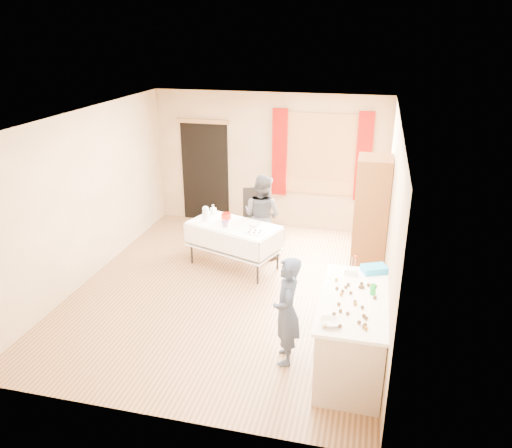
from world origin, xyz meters
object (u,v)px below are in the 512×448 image
(chair, at_px, (256,228))
(party_table, at_px, (234,241))
(girl, at_px, (287,311))
(woman, at_px, (262,216))
(cabinet, at_px, (370,220))
(counter, at_px, (352,333))

(chair, bearing_deg, party_table, -120.33)
(chair, relative_size, girl, 0.77)
(party_table, height_order, woman, woman)
(party_table, relative_size, woman, 1.14)
(cabinet, distance_m, girl, 2.54)
(party_table, bearing_deg, chair, 101.94)
(cabinet, distance_m, woman, 1.87)
(girl, bearing_deg, party_table, -160.69)
(cabinet, xyz_separation_m, woman, (-1.79, 0.45, -0.26))
(chair, bearing_deg, counter, -81.86)
(party_table, bearing_deg, counter, -27.70)
(counter, height_order, woman, woman)
(party_table, xyz_separation_m, chair, (0.13, 0.99, -0.14))
(party_table, bearing_deg, cabinet, 22.58)
(cabinet, height_order, counter, cabinet)
(party_table, xyz_separation_m, girl, (1.28, -2.27, 0.22))
(chair, distance_m, woman, 0.63)
(chair, bearing_deg, cabinet, -46.30)
(cabinet, relative_size, chair, 1.90)
(counter, bearing_deg, girl, -176.04)
(cabinet, height_order, party_table, cabinet)
(party_table, height_order, chair, chair)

